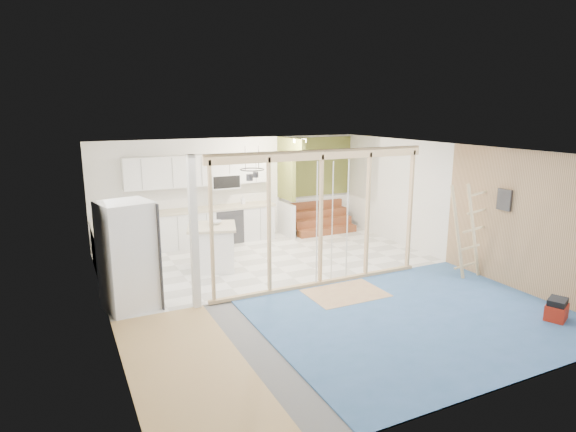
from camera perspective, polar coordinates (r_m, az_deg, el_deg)
name	(u,v)px	position (r m, az deg, el deg)	size (l,w,h in m)	color
room	(307,221)	(8.81, 2.21, -0.59)	(7.01, 8.01, 2.61)	slate
floor_overlays	(308,286)	(9.27, 2.36, -8.25)	(7.00, 8.00, 0.03)	white
stud_frame	(295,207)	(8.64, 0.81, 1.12)	(4.66, 0.14, 2.60)	tan
base_cabinets	(178,233)	(11.55, -12.90, -1.97)	(4.45, 2.24, 0.93)	white
upper_cabinets	(202,171)	(11.91, -10.12, 5.23)	(3.60, 0.41, 0.85)	white
green_partition	(309,198)	(12.98, 2.56, 2.11)	(2.25, 1.51, 2.60)	olive
pot_rack	(252,172)	(10.25, -4.28, 5.21)	(0.52, 0.52, 0.72)	black
sheathing_panel	(532,225)	(9.57, 26.98, -0.91)	(0.02, 4.00, 2.60)	tan
electrical_panel	(504,200)	(9.83, 24.25, 1.77)	(0.04, 0.30, 0.40)	#38383D
ceiling_light	(300,141)	(11.91, 1.40, 8.90)	(0.32, 0.32, 0.08)	#FFEABF
fridge	(128,256)	(8.41, -18.39, -4.55)	(0.96, 0.93, 1.84)	white
island	(212,248)	(10.17, -8.94, -3.74)	(1.22, 1.22, 0.95)	white
bowl	(215,223)	(10.16, -8.63, -0.77)	(0.27, 0.27, 0.07)	silver
soap_bottle_a	(134,208)	(11.63, -17.77, 0.95)	(0.12, 0.12, 0.30)	#B1B4C5
soap_bottle_b	(243,200)	(12.31, -5.37, 1.89)	(0.09, 0.09, 0.20)	white
toolbox	(557,310)	(8.90, 29.23, -9.71)	(0.47, 0.42, 0.37)	#9C1E0E
ladder	(468,231)	(10.04, 20.51, -1.70)	(1.01, 0.15, 1.89)	#CFB67E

